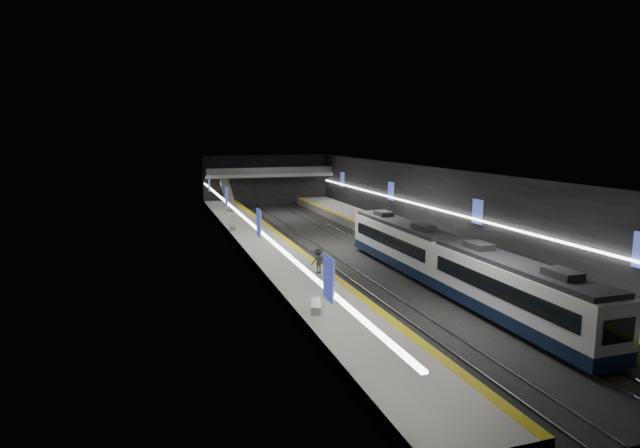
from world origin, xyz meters
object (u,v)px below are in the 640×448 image
object	(u,v)px
bench_left_near	(316,306)
bench_left_far	(233,228)
train	(448,261)
bench_right_near	(437,236)
passenger_right_a	(422,239)
escalator	(228,195)
passenger_right_b	(515,270)
passenger_left_b	(318,261)
bench_right_far	(380,218)
passenger_left_a	(259,216)

from	to	relation	value
bench_left_near	bench_left_far	xyz separation A→B (m)	(-0.62, 28.45, -0.03)
train	bench_left_far	world-z (taller)	train
bench_right_near	passenger_right_a	distance (m)	5.21
escalator	bench_right_near	distance (m)	32.73
escalator	passenger_right_b	xyz separation A→B (m)	(14.13, -43.70, -1.12)
train	escalator	size ratio (longest dim) A/B	3.76
passenger_right_a	passenger_left_b	size ratio (longest dim) A/B	0.86
escalator	passenger_right_a	distance (m)	34.27
bench_right_far	passenger_left_b	world-z (taller)	passenger_left_b
escalator	passenger_right_b	bearing A→B (deg)	-72.08
escalator	passenger_left_a	xyz separation A→B (m)	(1.50, -14.06, -1.00)
escalator	bench_right_far	size ratio (longest dim) A/B	4.54
train	bench_right_near	world-z (taller)	train
passenger_right_b	passenger_left_b	bearing A→B (deg)	128.84
escalator	bench_left_near	size ratio (longest dim) A/B	3.89
train	passenger_left_a	world-z (taller)	train
bench_left_near	bench_right_far	xyz separation A→B (m)	(17.55, 29.72, -0.04)
bench_left_far	passenger_right_a	bearing A→B (deg)	-38.37
train	passenger_left_b	distance (m)	9.52
bench_left_far	passenger_right_a	world-z (taller)	passenger_right_a
passenger_right_a	bench_right_near	bearing A→B (deg)	-50.34
bench_right_near	bench_left_near	bearing A→B (deg)	-156.94
bench_right_near	passenger_right_a	bearing A→B (deg)	-155.97
bench_left_far	bench_right_near	xyz separation A→B (m)	(19.00, -10.82, -0.01)
passenger_right_b	passenger_left_a	bearing A→B (deg)	88.25
bench_right_far	passenger_left_b	bearing A→B (deg)	-128.61
bench_left_far	passenger_right_b	world-z (taller)	passenger_right_b
train	passenger_left_a	xyz separation A→B (m)	(-8.50, 27.35, -0.30)
escalator	passenger_right_a	bearing A→B (deg)	-67.10
bench_left_near	bench_right_far	size ratio (longest dim) A/B	1.17
bench_left_far	passenger_right_b	xyz separation A→B (m)	(16.13, -26.60, 0.57)
passenger_right_a	passenger_left_a	distance (m)	21.12
passenger_right_a	passenger_left_a	world-z (taller)	passenger_left_a
escalator	bench_left_far	xyz separation A→B (m)	(-2.00, -17.09, -1.68)
escalator	passenger_left_b	distance (m)	37.42
bench_right_far	passenger_right_b	distance (m)	27.96
escalator	passenger_right_b	world-z (taller)	escalator
passenger_right_a	passenger_right_b	distance (m)	12.16
escalator	passenger_left_b	xyz separation A→B (m)	(1.38, -37.39, -0.96)
passenger_right_a	passenger_left_b	distance (m)	13.30
bench_right_far	passenger_right_b	xyz separation A→B (m)	(-2.05, -27.88, 0.57)
train	passenger_left_a	distance (m)	28.64
escalator	passenger_right_a	world-z (taller)	escalator
bench_left_far	bench_right_near	distance (m)	21.87
escalator	bench_right_near	world-z (taller)	escalator
passenger_right_a	passenger_right_b	bearing A→B (deg)	178.64
train	bench_left_near	bearing A→B (deg)	-160.08
passenger_left_a	passenger_left_b	bearing A→B (deg)	-16.42
train	bench_left_far	size ratio (longest dim) A/B	16.87
escalator	bench_right_near	bearing A→B (deg)	-58.66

